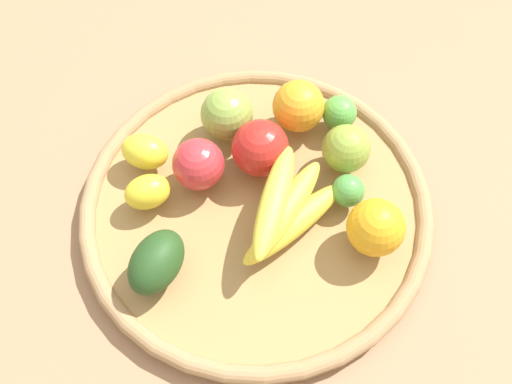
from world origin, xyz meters
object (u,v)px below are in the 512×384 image
Objects in this scene: apple_3 at (227,114)px; orange_1 at (298,106)px; apple_2 at (260,148)px; apple_0 at (198,164)px; lemon_0 at (145,151)px; orange_0 at (376,227)px; banana_bunch at (284,212)px; lime_1 at (339,112)px; lemon_1 at (148,192)px; avocado at (156,262)px; lime_0 at (348,191)px; apple_1 at (346,149)px.

apple_3 is 1.00× the size of orange_1.
apple_2 reaches higher than apple_0.
lemon_0 is 0.22m from orange_1.
apple_0 is (-0.22, -0.08, -0.00)m from orange_0.
orange_0 is 0.94× the size of apple_2.
orange_0 and apple_3 have the same top height.
banana_bunch is 3.52× the size of lime_1.
apple_2 is 1.57× the size of lime_1.
apple_3 reaches higher than lemon_1.
avocado is (0.02, -0.20, -0.01)m from apple_2.
avocado is 0.29m from orange_1.
lemon_0 reaches higher than lemon_1.
apple_0 is 0.16m from orange_1.
lime_0 is 0.59× the size of apple_3.
banana_bunch is at bearing 10.33° from apple_0.
orange_1 reaches higher than avocado.
lemon_0 is (-0.20, -0.05, -0.01)m from banana_bunch.
lemon_1 is 0.06m from lemon_0.
lime_0 is 0.50× the size of avocado.
banana_bunch is at bearing -20.75° from apple_3.
lime_1 is (0.02, 0.33, -0.00)m from avocado.
orange_1 is at bearing 95.21° from avocado.
lemon_1 is at bearing -109.15° from apple_0.
orange_0 is 0.19m from lime_1.
apple_1 is 0.07m from lime_1.
apple_3 is 0.85× the size of avocado.
lemon_1 is 0.10m from avocado.
banana_bunch is at bearing 31.35° from lemon_1.
orange_0 is 0.07m from lime_0.
lime_1 reaches higher than lemon_1.
apple_1 reaches higher than lime_1.
banana_bunch is 0.18m from lime_1.
apple_2 is 1.12× the size of apple_0.
orange_0 is at bearing -35.06° from apple_1.
orange_1 reaches higher than lemon_1.
apple_0 is at bearing 22.30° from lemon_0.
apple_3 reaches higher than apple_1.
avocado is (0.13, -0.10, 0.01)m from lemon_0.
apple_1 is at bearing 76.85° from avocado.
avocado is at bearing -84.79° from orange_1.
lemon_0 is 0.27m from lime_1.
apple_3 is at bearing -156.23° from apple_1.
orange_0 is at bearing 31.08° from lemon_1.
lime_1 is at bearing 87.06° from avocado.
lemon_0 is (-0.24, -0.14, 0.00)m from lime_0.
banana_bunch is at bearing -149.35° from orange_0.
apple_1 is (-0.04, 0.04, 0.01)m from lime_0.
orange_1 is (0.06, 0.23, 0.01)m from lemon_1.
apple_2 reaches higher than lemon_0.
orange_0 is 0.27m from avocado.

